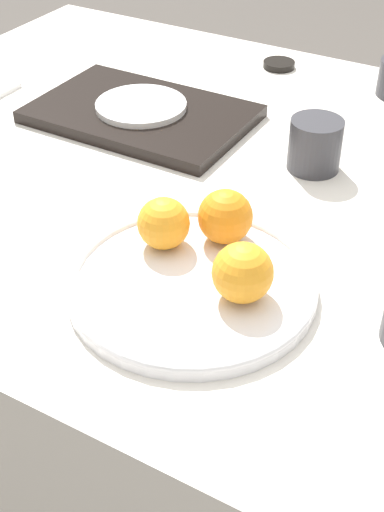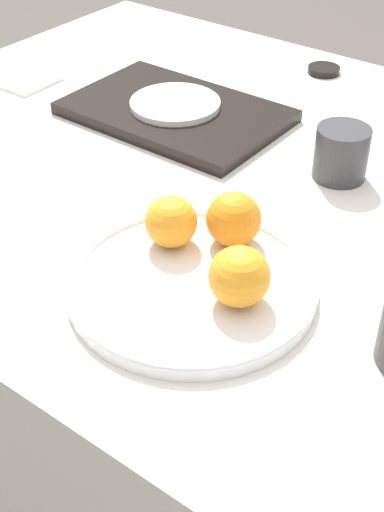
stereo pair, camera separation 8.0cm
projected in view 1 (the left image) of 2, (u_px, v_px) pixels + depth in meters
ground_plane at (215, 472)px, 1.48m from camera, size 12.00×12.00×0.00m
table at (219, 348)px, 1.26m from camera, size 1.33×0.98×0.72m
fruit_platter at (192, 283)px, 0.82m from camera, size 0.29×0.29×0.02m
orange_0 at (243, 273)px, 0.78m from camera, size 0.07×0.07×0.07m
orange_1 at (164, 223)px, 0.86m from camera, size 0.06×0.06×0.06m
orange_2 at (225, 217)px, 0.87m from camera, size 0.07×0.07×0.07m
serving_tray at (141, 114)px, 1.17m from camera, size 0.35×0.23×0.02m
side_plate at (141, 106)px, 1.16m from camera, size 0.15×0.15×0.01m
cup_2 at (315, 145)px, 1.03m from camera, size 0.08×0.08×0.08m
soy_dish at (279, 64)px, 1.35m from camera, size 0.06×0.06×0.01m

